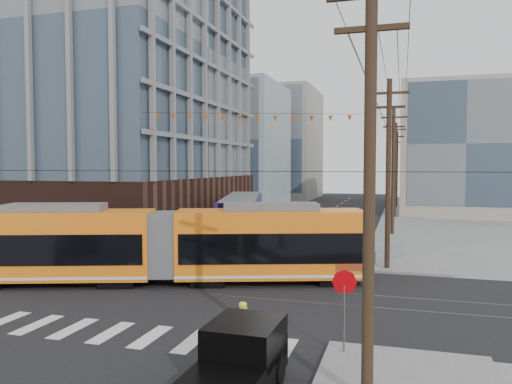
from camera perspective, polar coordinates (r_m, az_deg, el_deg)
ground at (r=21.64m, az=-10.00°, el=-13.30°), size 160.00×160.00×0.00m
office_building at (r=52.68m, az=-20.77°, el=11.84°), size 30.00×25.00×28.60m
bg_bldg_nw_near at (r=75.38m, az=-4.05°, el=5.27°), size 18.00×16.00×18.00m
bg_bldg_ne_near at (r=66.95m, az=22.20°, el=4.48°), size 14.00×14.00×16.00m
bg_bldg_nw_far at (r=93.61m, az=1.97°, el=5.46°), size 16.00×18.00×20.00m
bg_bldg_ne_far at (r=87.03m, az=22.17°, el=3.44°), size 16.00×16.00×14.00m
utility_pole_near at (r=12.62m, az=12.83°, el=0.35°), size 0.30×0.30×11.00m
utility_pole_far at (r=74.59m, az=15.80°, el=2.50°), size 0.30×0.30×11.00m
streetcar at (r=26.18m, az=-10.42°, el=-5.98°), size 20.48×9.35×3.98m
city_bus at (r=39.95m, az=-1.61°, el=-2.98°), size 6.06×13.54×3.75m
pickup_truck at (r=13.23m, az=-3.41°, el=-20.04°), size 1.97×5.28×1.78m
parked_car_silver at (r=35.24m, az=-9.65°, el=-5.54°), size 3.04×5.37×1.67m
parked_car_white at (r=38.95m, az=-7.05°, el=-4.89°), size 2.71×5.15×1.42m
parked_car_grey at (r=43.95m, az=-3.75°, el=-3.97°), size 3.98×5.60×1.42m
pedestrian at (r=17.03m, az=-1.33°, el=-15.01°), size 0.38×0.58×1.60m
stop_sign at (r=16.53m, az=10.04°, el=-13.79°), size 0.85×0.85×2.60m
jersey_barrier at (r=33.11m, az=14.55°, el=-6.87°), size 2.48×4.30×0.85m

